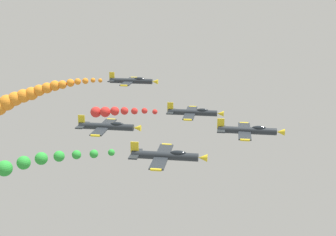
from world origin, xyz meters
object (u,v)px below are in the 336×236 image
airplane_lead (248,130)px  airplane_right_outer (132,81)px  airplane_left_inner (193,112)px  airplane_left_outer (107,126)px  airplane_right_inner (166,156)px

airplane_lead → airplane_right_outer: 32.85m
airplane_left_inner → airplane_left_outer: 17.61m
airplane_right_inner → airplane_right_outer: (-34.67, -12.49, 2.79)m
airplane_lead → airplane_right_outer: airplane_right_outer is taller
airplane_left_inner → airplane_right_outer: airplane_right_outer is taller
airplane_lead → airplane_right_inner: size_ratio=1.00×
airplane_left_outer → airplane_right_outer: airplane_right_outer is taller
airplane_left_inner → airplane_right_outer: bearing=-128.8°
airplane_lead → airplane_right_inner: bearing=-42.9°
airplane_lead → airplane_left_inner: 14.94m
airplane_left_inner → airplane_left_outer: size_ratio=1.00×
airplane_lead → airplane_right_outer: size_ratio=1.00×
airplane_left_inner → airplane_left_outer: bearing=-46.9°
airplane_left_outer → airplane_lead: bearing=91.5°
airplane_right_inner → airplane_right_outer: airplane_right_outer is taller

